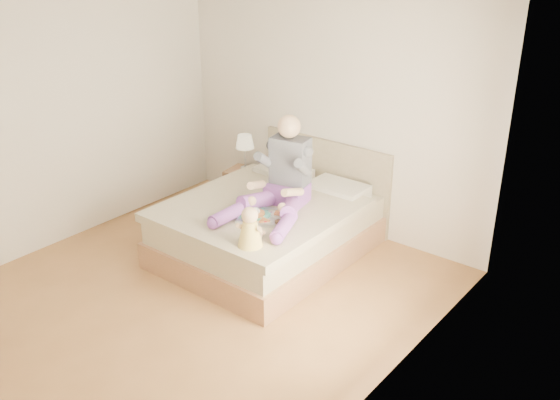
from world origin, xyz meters
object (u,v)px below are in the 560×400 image
Objects in this scene: tray at (265,215)px; baby at (250,230)px; bed at (272,224)px; adult at (281,181)px; nightstand at (244,189)px.

baby is (0.26, -0.51, 0.12)m from tray.
adult is at bearing -23.15° from bed.
adult is (1.19, -0.76, 0.64)m from nightstand.
tray is (0.23, -0.39, 0.32)m from bed.
adult is at bearing -41.34° from nightstand.
adult reaches higher than bed.
tray is 1.60× the size of baby.
adult is at bearing 90.98° from baby.
adult is 0.88m from baby.
adult reaches higher than tray.
nightstand is (-1.00, 0.68, -0.07)m from bed.
nightstand is 1.30× the size of baby.
bed reaches higher than baby.
bed is 1.21m from nightstand.
tray is at bearing 97.55° from baby.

